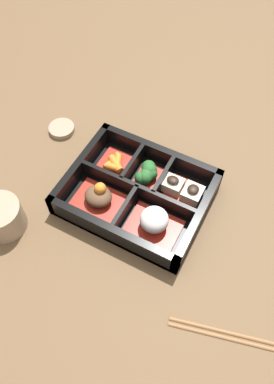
{
  "coord_description": "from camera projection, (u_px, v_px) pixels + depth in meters",
  "views": [
    {
      "loc": [
        -0.18,
        0.35,
        0.63
      ],
      "look_at": [
        0.0,
        0.0,
        0.03
      ],
      "focal_mm": 35.0,
      "sensor_mm": 36.0,
      "label": 1
    }
  ],
  "objects": [
    {
      "name": "bowl_tofu",
      "position": [
        182.0,
        190.0,
        0.72
      ],
      "size": [
        0.08,
        0.07,
        0.04
      ],
      "color": "maroon",
      "rests_on": "bento_base"
    },
    {
      "name": "ground_plane",
      "position": [
        137.0,
        199.0,
        0.74
      ],
      "size": [
        3.0,
        3.0,
        0.0
      ],
      "primitive_type": "plane",
      "color": "brown"
    },
    {
      "name": "bowl_stew",
      "position": [
        99.0,
        197.0,
        0.71
      ],
      "size": [
        0.1,
        0.07,
        0.05
      ],
      "color": "maroon",
      "rests_on": "bento_base"
    },
    {
      "name": "bento_rim",
      "position": [
        137.0,
        191.0,
        0.72
      ],
      "size": [
        0.27,
        0.22,
        0.05
      ],
      "color": "black",
      "rests_on": "ground_plane"
    },
    {
      "name": "bowl_carrots",
      "position": [
        115.0,
        164.0,
        0.76
      ],
      "size": [
        0.06,
        0.07,
        0.02
      ],
      "color": "maroon",
      "rests_on": "bento_base"
    },
    {
      "name": "sauce_dish",
      "position": [
        62.0,
        129.0,
        0.83
      ],
      "size": [
        0.06,
        0.06,
        0.01
      ],
      "color": "gray",
      "rests_on": "ground_plane"
    },
    {
      "name": "tea_cup",
      "position": [
        1.0,
        217.0,
        0.68
      ],
      "size": [
        0.08,
        0.08,
        0.06
      ],
      "color": "gray",
      "rests_on": "ground_plane"
    },
    {
      "name": "bowl_rice",
      "position": [
        154.0,
        221.0,
        0.68
      ],
      "size": [
        0.1,
        0.07,
        0.05
      ],
      "color": "maroon",
      "rests_on": "bento_base"
    },
    {
      "name": "bowl_greens",
      "position": [
        147.0,
        174.0,
        0.74
      ],
      "size": [
        0.05,
        0.07,
        0.04
      ],
      "color": "maroon",
      "rests_on": "bento_base"
    },
    {
      "name": "bento_base",
      "position": [
        137.0,
        197.0,
        0.74
      ],
      "size": [
        0.27,
        0.22,
        0.01
      ],
      "color": "black",
      "rests_on": "ground_plane"
    },
    {
      "name": "chopsticks",
      "position": [
        239.0,
        338.0,
        0.6
      ],
      "size": [
        0.23,
        0.07,
        0.01
      ],
      "color": "brown",
      "rests_on": "ground_plane"
    }
  ]
}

